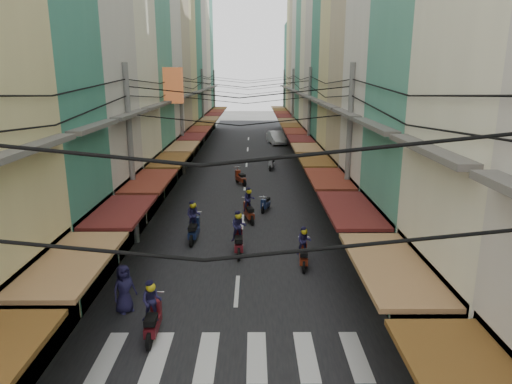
{
  "coord_description": "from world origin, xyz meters",
  "views": [
    {
      "loc": [
        0.62,
        -17.27,
        7.75
      ],
      "look_at": [
        0.73,
        4.27,
        2.12
      ],
      "focal_mm": 32.0,
      "sensor_mm": 36.0,
      "label": 1
    }
  ],
  "objects_px": {
    "bicycle": "(399,243)",
    "white_car": "(276,144)",
    "traffic_sign": "(397,243)",
    "market_umbrella": "(419,228)"
  },
  "relations": [
    {
      "from": "bicycle",
      "to": "white_car",
      "type": "bearing_deg",
      "value": -13.77
    },
    {
      "from": "bicycle",
      "to": "traffic_sign",
      "type": "height_order",
      "value": "traffic_sign"
    },
    {
      "from": "traffic_sign",
      "to": "market_umbrella",
      "type": "bearing_deg",
      "value": 56.19
    },
    {
      "from": "white_car",
      "to": "bicycle",
      "type": "xyz_separation_m",
      "value": [
        4.31,
        -31.02,
        0.0
      ]
    },
    {
      "from": "bicycle",
      "to": "market_umbrella",
      "type": "relative_size",
      "value": 0.78
    },
    {
      "from": "bicycle",
      "to": "traffic_sign",
      "type": "xyz_separation_m",
      "value": [
        -2.16,
        -6.13,
        2.34
      ]
    },
    {
      "from": "white_car",
      "to": "market_umbrella",
      "type": "height_order",
      "value": "market_umbrella"
    },
    {
      "from": "white_car",
      "to": "bicycle",
      "type": "bearing_deg",
      "value": -91.45
    },
    {
      "from": "bicycle",
      "to": "traffic_sign",
      "type": "bearing_deg",
      "value": 138.93
    },
    {
      "from": "white_car",
      "to": "market_umbrella",
      "type": "relative_size",
      "value": 2.17
    }
  ]
}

